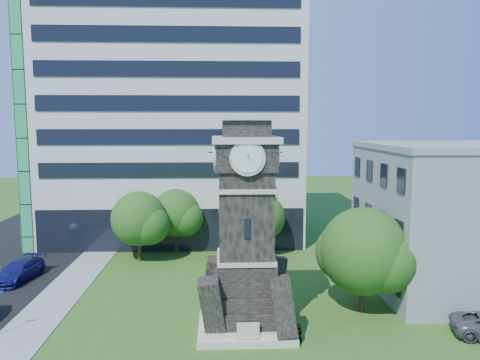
{
  "coord_description": "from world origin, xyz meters",
  "views": [
    {
      "loc": [
        1.58,
        -23.97,
        11.79
      ],
      "look_at": [
        2.94,
        8.37,
        7.88
      ],
      "focal_mm": 35.0,
      "sensor_mm": 36.0,
      "label": 1
    }
  ],
  "objects": [
    {
      "name": "ground",
      "position": [
        0.0,
        0.0,
        0.0
      ],
      "size": [
        160.0,
        160.0,
        0.0
      ],
      "primitive_type": "plane",
      "color": "#335E1B",
      "rests_on": "ground"
    },
    {
      "name": "sidewalk",
      "position": [
        -9.5,
        5.0,
        0.03
      ],
      "size": [
        3.0,
        70.0,
        0.06
      ],
      "primitive_type": "cube",
      "color": "gray",
      "rests_on": "ground"
    },
    {
      "name": "clock_tower",
      "position": [
        3.0,
        2.0,
        5.28
      ],
      "size": [
        5.4,
        5.4,
        12.22
      ],
      "color": "beige",
      "rests_on": "ground"
    },
    {
      "name": "office_tall",
      "position": [
        -3.2,
        25.84,
        14.22
      ],
      "size": [
        26.2,
        15.11,
        28.6
      ],
      "color": "silver",
      "rests_on": "ground"
    },
    {
      "name": "office_low",
      "position": [
        19.97,
        8.0,
        5.21
      ],
      "size": [
        15.2,
        12.2,
        10.4
      ],
      "color": "gray",
      "rests_on": "ground"
    },
    {
      "name": "car_street_north",
      "position": [
        -13.71,
        10.94,
        0.72
      ],
      "size": [
        2.84,
        5.26,
        1.45
      ],
      "primitive_type": "imported",
      "rotation": [
        0.0,
        0.0,
        -0.17
      ],
      "color": "navy",
      "rests_on": "ground"
    },
    {
      "name": "park_bench",
      "position": [
        5.03,
        0.14,
        0.5
      ],
      "size": [
        1.83,
        0.49,
        0.95
      ],
      "rotation": [
        0.0,
        0.0,
        -0.03
      ],
      "color": "black",
      "rests_on": "ground"
    },
    {
      "name": "tree_nw",
      "position": [
        -5.36,
        15.6,
        3.57
      ],
      "size": [
        5.15,
        4.68,
        6.06
      ],
      "rotation": [
        0.0,
        0.0,
        0.12
      ],
      "color": "#332114",
      "rests_on": "ground"
    },
    {
      "name": "tree_nc",
      "position": [
        -2.47,
        18.36,
        3.51
      ],
      "size": [
        4.85,
        4.41,
        5.87
      ],
      "rotation": [
        0.0,
        0.0,
        -0.03
      ],
      "color": "#332114",
      "rests_on": "ground"
    },
    {
      "name": "tree_ne",
      "position": [
        4.29,
        17.46,
        3.78
      ],
      "size": [
        6.0,
        5.45,
        6.66
      ],
      "rotation": [
        0.0,
        0.0,
        -0.38
      ],
      "color": "#332114",
      "rests_on": "ground"
    },
    {
      "name": "tree_east",
      "position": [
        10.53,
        3.97,
        3.76
      ],
      "size": [
        6.0,
        5.45,
        6.65
      ],
      "rotation": [
        0.0,
        0.0,
        -0.26
      ],
      "color": "#332114",
      "rests_on": "ground"
    }
  ]
}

